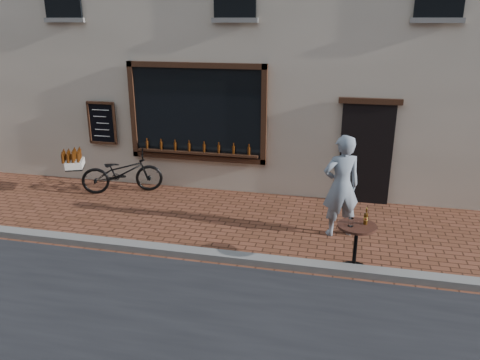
# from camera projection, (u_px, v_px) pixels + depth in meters

# --- Properties ---
(ground) EXTENTS (90.00, 90.00, 0.00)m
(ground) POSITION_uv_depth(u_px,v_px,m) (246.00, 268.00, 7.68)
(ground) COLOR brown
(ground) RESTS_ON ground
(kerb) EXTENTS (90.00, 0.25, 0.12)m
(kerb) POSITION_uv_depth(u_px,v_px,m) (248.00, 259.00, 7.85)
(kerb) COLOR slate
(kerb) RESTS_ON ground
(cargo_bicycle) EXTENTS (2.19, 1.39, 1.04)m
(cargo_bicycle) POSITION_uv_depth(u_px,v_px,m) (120.00, 172.00, 10.89)
(cargo_bicycle) COLOR black
(cargo_bicycle) RESTS_ON ground
(bistro_table) EXTENTS (0.62, 0.62, 1.07)m
(bistro_table) POSITION_uv_depth(u_px,v_px,m) (356.00, 238.00, 7.46)
(bistro_table) COLOR black
(bistro_table) RESTS_ON ground
(pedestrian) EXTENTS (0.83, 0.71, 1.94)m
(pedestrian) POSITION_uv_depth(u_px,v_px,m) (341.00, 186.00, 8.59)
(pedestrian) COLOR gray
(pedestrian) RESTS_ON ground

